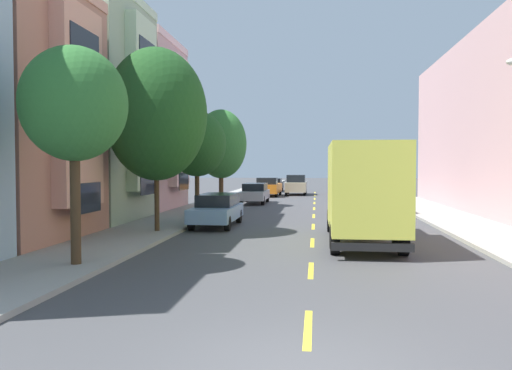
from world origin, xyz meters
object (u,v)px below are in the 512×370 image
(parked_pickup_charcoal, at_px, (384,198))
(moving_champagne_sedan, at_px, (296,185))
(parked_sedan_black, at_px, (274,184))
(street_tree_third, at_px, (197,144))
(parked_pickup_orange, at_px, (268,187))
(street_tree_nearest, at_px, (74,105))
(parked_wagon_silver, at_px, (255,193))
(street_tree_second, at_px, (156,114))
(parked_wagon_sky, at_px, (217,209))
(street_tree_farthest, at_px, (221,144))
(parked_suv_red, at_px, (358,184))
(parked_hatchback_navy, at_px, (369,191))
(delivery_box_truck, at_px, (363,189))

(parked_pickup_charcoal, relative_size, moving_champagne_sedan, 1.11)
(parked_pickup_charcoal, bearing_deg, parked_sedan_black, 109.97)
(street_tree_third, xyz_separation_m, parked_pickup_orange, (2.15, 19.40, -3.19))
(street_tree_nearest, xyz_separation_m, parked_wagon_silver, (1.96, 24.78, -3.68))
(street_tree_third, bearing_deg, parked_wagon_silver, 79.29)
(street_tree_nearest, relative_size, street_tree_second, 0.79)
(parked_wagon_sky, distance_m, parked_sedan_black, 32.49)
(parked_wagon_silver, distance_m, parked_pickup_charcoal, 10.61)
(street_tree_nearest, relative_size, street_tree_third, 1.04)
(street_tree_farthest, bearing_deg, street_tree_nearest, -90.00)
(parked_sedan_black, bearing_deg, street_tree_second, -93.08)
(parked_pickup_charcoal, bearing_deg, parked_suv_red, 89.67)
(parked_sedan_black, relative_size, parked_suv_red, 0.94)
(parked_wagon_sky, bearing_deg, parked_wagon_silver, 89.89)
(parked_wagon_silver, height_order, parked_hatchback_navy, same)
(street_tree_nearest, height_order, street_tree_third, street_tree_nearest)
(street_tree_second, xyz_separation_m, parked_wagon_sky, (1.93, 3.03, -4.13))
(street_tree_third, xyz_separation_m, parked_wagon_sky, (1.93, -4.17, -3.22))
(street_tree_nearest, distance_m, parked_wagon_silver, 25.13)
(street_tree_farthest, distance_m, parked_hatchback_navy, 13.43)
(street_tree_nearest, distance_m, street_tree_farthest, 21.61)
(street_tree_second, xyz_separation_m, delivery_box_truck, (8.20, -1.64, -2.93))
(street_tree_third, relative_size, parked_hatchback_navy, 1.41)
(street_tree_third, distance_m, delivery_box_truck, 12.23)
(street_tree_second, relative_size, parked_hatchback_navy, 1.86)
(street_tree_third, distance_m, street_tree_farthest, 7.21)
(street_tree_farthest, xyz_separation_m, parked_suv_red, (10.77, 17.90, -3.32))
(street_tree_third, height_order, delivery_box_truck, street_tree_third)
(street_tree_third, height_order, parked_pickup_orange, street_tree_third)
(street_tree_second, bearing_deg, moving_champagne_sedan, 81.05)
(street_tree_nearest, height_order, parked_pickup_orange, street_tree_nearest)
(parked_sedan_black, relative_size, parked_hatchback_navy, 1.12)
(parked_pickup_orange, bearing_deg, street_tree_second, -94.63)
(street_tree_nearest, height_order, parked_suv_red, street_tree_nearest)
(parked_pickup_charcoal, distance_m, moving_champagne_sedan, 18.73)
(street_tree_second, xyz_separation_m, moving_champagne_sedan, (4.60, 29.22, -3.95))
(parked_pickup_orange, relative_size, parked_hatchback_navy, 1.32)
(parked_sedan_black, bearing_deg, parked_pickup_orange, -88.47)
(street_tree_second, bearing_deg, parked_sedan_black, 86.92)
(street_tree_second, relative_size, moving_champagne_sedan, 1.57)
(street_tree_nearest, xyz_separation_m, parked_sedan_black, (1.91, 42.73, -3.74))
(parked_pickup_charcoal, distance_m, parked_suv_red, 20.82)
(street_tree_nearest, height_order, delivery_box_truck, street_tree_nearest)
(parked_wagon_silver, bearing_deg, delivery_box_truck, -72.02)
(street_tree_farthest, xyz_separation_m, parked_sedan_black, (1.91, 21.12, -3.56))
(street_tree_nearest, height_order, street_tree_farthest, street_tree_farthest)
(street_tree_third, relative_size, parked_pickup_orange, 1.06)
(parked_wagon_silver, xyz_separation_m, parked_pickup_orange, (0.19, 9.03, 0.02))
(street_tree_second, xyz_separation_m, parked_pickup_orange, (2.15, 26.60, -4.11))
(parked_wagon_sky, distance_m, parked_suv_red, 30.58)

